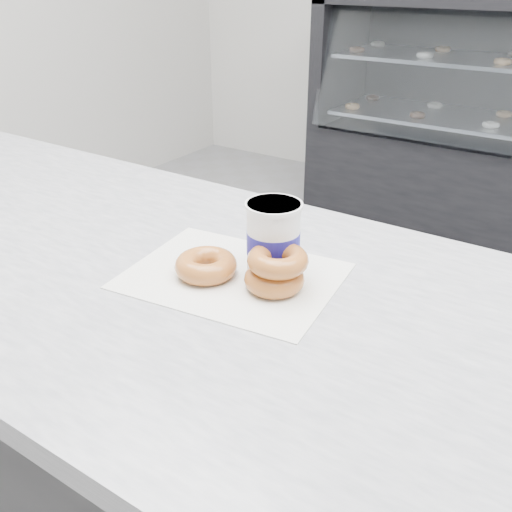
% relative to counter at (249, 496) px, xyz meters
% --- Properties ---
extents(ground, '(5.00, 5.00, 0.00)m').
position_rel_counter_xyz_m(ground, '(0.00, 0.60, -0.45)').
color(ground, gray).
rests_on(ground, ground).
extents(counter, '(3.06, 0.76, 0.90)m').
position_rel_counter_xyz_m(counter, '(0.00, 0.00, 0.00)').
color(counter, '#333335').
rests_on(counter, ground).
extents(wax_paper, '(0.37, 0.30, 0.00)m').
position_rel_counter_xyz_m(wax_paper, '(-0.06, 0.04, 0.45)').
color(wax_paper, silver).
rests_on(wax_paper, counter).
extents(donut_single, '(0.11, 0.11, 0.04)m').
position_rel_counter_xyz_m(donut_single, '(-0.09, 0.01, 0.47)').
color(donut_single, '#B66632').
rests_on(donut_single, wax_paper).
extents(donut_stack, '(0.13, 0.13, 0.07)m').
position_rel_counter_xyz_m(donut_stack, '(0.03, 0.04, 0.48)').
color(donut_stack, '#B66632').
rests_on(donut_stack, wax_paper).
extents(coffee_cup, '(0.10, 0.10, 0.12)m').
position_rel_counter_xyz_m(coffee_cup, '(-0.01, 0.08, 0.51)').
color(coffee_cup, white).
rests_on(coffee_cup, counter).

